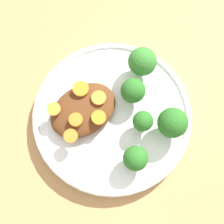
% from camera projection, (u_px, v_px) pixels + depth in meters
% --- Properties ---
extents(ground_plane, '(4.00, 4.00, 0.00)m').
position_uv_depth(ground_plane, '(112.00, 118.00, 0.54)').
color(ground_plane, tan).
extents(plate, '(0.27, 0.27, 0.03)m').
position_uv_depth(plate, '(112.00, 116.00, 0.52)').
color(plate, white).
rests_on(plate, ground_plane).
extents(stew_mound, '(0.11, 0.08, 0.03)m').
position_uv_depth(stew_mound, '(83.00, 110.00, 0.50)').
color(stew_mound, '#5B3319').
rests_on(stew_mound, plate).
extents(broccoli_floret_0, '(0.05, 0.05, 0.06)m').
position_uv_depth(broccoli_floret_0, '(172.00, 123.00, 0.47)').
color(broccoli_floret_0, '#7FA85B').
rests_on(broccoli_floret_0, plate).
extents(broccoli_floret_1, '(0.04, 0.04, 0.05)m').
position_uv_depth(broccoli_floret_1, '(133.00, 91.00, 0.50)').
color(broccoli_floret_1, '#759E51').
rests_on(broccoli_floret_1, plate).
extents(broccoli_floret_2, '(0.04, 0.04, 0.05)m').
position_uv_depth(broccoli_floret_2, '(135.00, 159.00, 0.47)').
color(broccoli_floret_2, '#7FA85B').
rests_on(broccoli_floret_2, plate).
extents(broccoli_floret_3, '(0.03, 0.03, 0.05)m').
position_uv_depth(broccoli_floret_3, '(143.00, 122.00, 0.48)').
color(broccoli_floret_3, '#7FA85B').
rests_on(broccoli_floret_3, plate).
extents(broccoli_floret_4, '(0.05, 0.05, 0.06)m').
position_uv_depth(broccoli_floret_4, '(142.00, 62.00, 0.50)').
color(broccoli_floret_4, '#759E51').
rests_on(broccoli_floret_4, plate).
extents(carrot_slice_0, '(0.02, 0.02, 0.00)m').
position_uv_depth(carrot_slice_0, '(99.00, 98.00, 0.49)').
color(carrot_slice_0, orange).
rests_on(carrot_slice_0, stew_mound).
extents(carrot_slice_1, '(0.02, 0.02, 0.01)m').
position_uv_depth(carrot_slice_1, '(54.00, 109.00, 0.49)').
color(carrot_slice_1, orange).
rests_on(carrot_slice_1, stew_mound).
extents(carrot_slice_2, '(0.02, 0.02, 0.00)m').
position_uv_depth(carrot_slice_2, '(69.00, 134.00, 0.47)').
color(carrot_slice_2, orange).
rests_on(carrot_slice_2, stew_mound).
extents(carrot_slice_3, '(0.02, 0.02, 0.01)m').
position_uv_depth(carrot_slice_3, '(76.00, 120.00, 0.48)').
color(carrot_slice_3, orange).
rests_on(carrot_slice_3, stew_mound).
extents(carrot_slice_4, '(0.03, 0.03, 0.01)m').
position_uv_depth(carrot_slice_4, '(81.00, 89.00, 0.49)').
color(carrot_slice_4, orange).
rests_on(carrot_slice_4, stew_mound).
extents(carrot_slice_5, '(0.02, 0.02, 0.00)m').
position_uv_depth(carrot_slice_5, '(97.00, 116.00, 0.48)').
color(carrot_slice_5, orange).
rests_on(carrot_slice_5, stew_mound).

